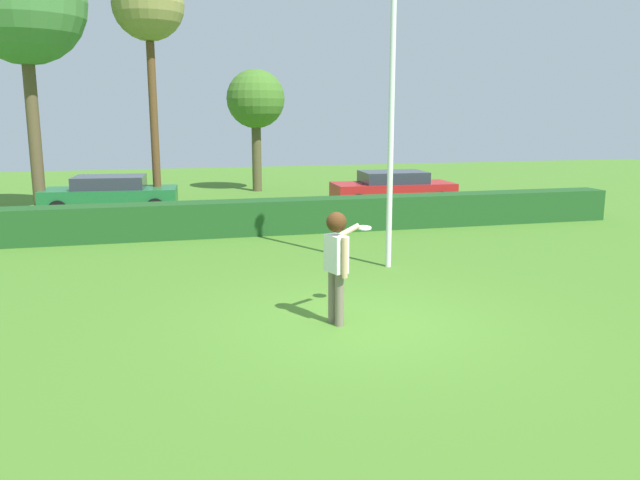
{
  "coord_description": "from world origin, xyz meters",
  "views": [
    {
      "loc": [
        -3.04,
        -9.15,
        3.25
      ],
      "look_at": [
        -0.4,
        1.05,
        1.15
      ],
      "focal_mm": 35.84,
      "sensor_mm": 36.0,
      "label": 1
    }
  ],
  "objects_px": {
    "person": "(337,255)",
    "parked_car_green": "(110,193)",
    "lamppost": "(392,100)",
    "bare_elm_tree": "(148,8)",
    "parked_car_red": "(393,187)",
    "oak_tree": "(23,3)",
    "willow_tree": "(256,101)",
    "frisbee": "(364,228)"
  },
  "relations": [
    {
      "from": "parked_car_red",
      "to": "oak_tree",
      "type": "height_order",
      "value": "oak_tree"
    },
    {
      "from": "frisbee",
      "to": "willow_tree",
      "type": "height_order",
      "value": "willow_tree"
    },
    {
      "from": "person",
      "to": "bare_elm_tree",
      "type": "bearing_deg",
      "value": 101.64
    },
    {
      "from": "lamppost",
      "to": "willow_tree",
      "type": "xyz_separation_m",
      "value": [
        -0.6,
        14.2,
        0.24
      ]
    },
    {
      "from": "frisbee",
      "to": "oak_tree",
      "type": "bearing_deg",
      "value": 120.11
    },
    {
      "from": "frisbee",
      "to": "willow_tree",
      "type": "xyz_separation_m",
      "value": [
        0.88,
        16.95,
        2.36
      ]
    },
    {
      "from": "person",
      "to": "oak_tree",
      "type": "height_order",
      "value": "oak_tree"
    },
    {
      "from": "person",
      "to": "willow_tree",
      "type": "height_order",
      "value": "willow_tree"
    },
    {
      "from": "parked_car_green",
      "to": "oak_tree",
      "type": "xyz_separation_m",
      "value": [
        -2.14,
        -0.01,
        5.78
      ]
    },
    {
      "from": "parked_car_red",
      "to": "oak_tree",
      "type": "bearing_deg",
      "value": 176.43
    },
    {
      "from": "person",
      "to": "bare_elm_tree",
      "type": "height_order",
      "value": "bare_elm_tree"
    },
    {
      "from": "person",
      "to": "parked_car_red",
      "type": "height_order",
      "value": "person"
    },
    {
      "from": "bare_elm_tree",
      "to": "frisbee",
      "type": "bearing_deg",
      "value": -74.88
    },
    {
      "from": "parked_car_green",
      "to": "parked_car_red",
      "type": "height_order",
      "value": "same"
    },
    {
      "from": "oak_tree",
      "to": "bare_elm_tree",
      "type": "bearing_deg",
      "value": 2.41
    },
    {
      "from": "person",
      "to": "parked_car_green",
      "type": "relative_size",
      "value": 0.41
    },
    {
      "from": "lamppost",
      "to": "bare_elm_tree",
      "type": "distance_m",
      "value": 10.8
    },
    {
      "from": "lamppost",
      "to": "bare_elm_tree",
      "type": "relative_size",
      "value": 0.82
    },
    {
      "from": "person",
      "to": "oak_tree",
      "type": "distance_m",
      "value": 14.93
    },
    {
      "from": "person",
      "to": "willow_tree",
      "type": "distance_m",
      "value": 17.84
    },
    {
      "from": "person",
      "to": "frisbee",
      "type": "distance_m",
      "value": 0.94
    },
    {
      "from": "parked_car_red",
      "to": "willow_tree",
      "type": "xyz_separation_m",
      "value": [
        -3.88,
        5.83,
        3.06
      ]
    },
    {
      "from": "oak_tree",
      "to": "lamppost",
      "type": "bearing_deg",
      "value": -47.44
    },
    {
      "from": "person",
      "to": "parked_car_green",
      "type": "height_order",
      "value": "person"
    },
    {
      "from": "parked_car_green",
      "to": "parked_car_red",
      "type": "distance_m",
      "value": 9.52
    },
    {
      "from": "frisbee",
      "to": "parked_car_red",
      "type": "relative_size",
      "value": 0.06
    },
    {
      "from": "person",
      "to": "parked_car_green",
      "type": "xyz_separation_m",
      "value": [
        -4.09,
        12.48,
        -0.42
      ]
    },
    {
      "from": "person",
      "to": "lamppost",
      "type": "distance_m",
      "value": 4.66
    },
    {
      "from": "bare_elm_tree",
      "to": "oak_tree",
      "type": "distance_m",
      "value": 3.63
    },
    {
      "from": "willow_tree",
      "to": "oak_tree",
      "type": "xyz_separation_m",
      "value": [
        -7.75,
        -5.1,
        2.71
      ]
    },
    {
      "from": "frisbee",
      "to": "oak_tree",
      "type": "xyz_separation_m",
      "value": [
        -6.87,
        11.85,
        5.07
      ]
    },
    {
      "from": "lamppost",
      "to": "person",
      "type": "bearing_deg",
      "value": -122.15
    },
    {
      "from": "person",
      "to": "parked_car_green",
      "type": "distance_m",
      "value": 13.14
    },
    {
      "from": "person",
      "to": "lamppost",
      "type": "xyz_separation_m",
      "value": [
        2.12,
        3.38,
        2.4
      ]
    },
    {
      "from": "willow_tree",
      "to": "bare_elm_tree",
      "type": "xyz_separation_m",
      "value": [
        -4.13,
        -4.95,
        2.74
      ]
    },
    {
      "from": "willow_tree",
      "to": "bare_elm_tree",
      "type": "height_order",
      "value": "bare_elm_tree"
    },
    {
      "from": "parked_car_red",
      "to": "oak_tree",
      "type": "distance_m",
      "value": 13.01
    },
    {
      "from": "lamppost",
      "to": "oak_tree",
      "type": "relative_size",
      "value": 0.76
    },
    {
      "from": "parked_car_red",
      "to": "bare_elm_tree",
      "type": "distance_m",
      "value": 9.93
    },
    {
      "from": "oak_tree",
      "to": "willow_tree",
      "type": "bearing_deg",
      "value": 33.35
    },
    {
      "from": "frisbee",
      "to": "lamppost",
      "type": "relative_size",
      "value": 0.04
    },
    {
      "from": "oak_tree",
      "to": "person",
      "type": "bearing_deg",
      "value": -63.47
    }
  ]
}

